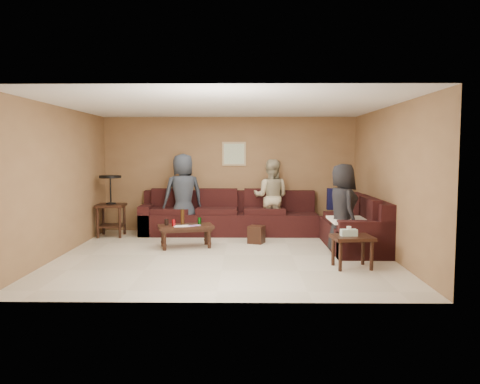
# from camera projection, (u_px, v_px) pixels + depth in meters

# --- Properties ---
(room) EXTENTS (5.60, 5.50, 2.50)m
(room) POSITION_uv_depth(u_px,v_px,m) (224.00, 157.00, 7.76)
(room) COLOR beige
(room) RESTS_ON ground
(sectional_sofa) EXTENTS (4.65, 2.90, 0.97)m
(sectional_sofa) POSITION_uv_depth(u_px,v_px,m) (268.00, 223.00, 9.38)
(sectional_sofa) COLOR black
(sectional_sofa) RESTS_ON ground
(coffee_table) EXTENTS (1.07, 0.72, 0.69)m
(coffee_table) POSITION_uv_depth(u_px,v_px,m) (185.00, 228.00, 8.52)
(coffee_table) COLOR black
(coffee_table) RESTS_ON ground
(end_table_left) EXTENTS (0.58, 0.58, 1.26)m
(end_table_left) POSITION_uv_depth(u_px,v_px,m) (111.00, 204.00, 9.62)
(end_table_left) COLOR black
(end_table_left) RESTS_ON ground
(side_table_right) EXTENTS (0.64, 0.54, 0.63)m
(side_table_right) POSITION_uv_depth(u_px,v_px,m) (352.00, 240.00, 7.00)
(side_table_right) COLOR black
(side_table_right) RESTS_ON ground
(waste_bin) EXTENTS (0.36, 0.36, 0.33)m
(waste_bin) POSITION_uv_depth(u_px,v_px,m) (256.00, 235.00, 8.93)
(waste_bin) COLOR black
(waste_bin) RESTS_ON ground
(wall_art) EXTENTS (0.52, 0.04, 0.52)m
(wall_art) POSITION_uv_depth(u_px,v_px,m) (234.00, 154.00, 10.23)
(wall_art) COLOR tan
(wall_art) RESTS_ON ground
(person_left) EXTENTS (0.98, 0.82, 1.71)m
(person_left) POSITION_uv_depth(u_px,v_px,m) (183.00, 195.00, 9.73)
(person_left) COLOR #292F39
(person_left) RESTS_ON ground
(person_middle) EXTENTS (0.88, 0.75, 1.59)m
(person_middle) POSITION_uv_depth(u_px,v_px,m) (271.00, 197.00, 9.89)
(person_middle) COLOR tan
(person_middle) RESTS_ON ground
(person_right) EXTENTS (0.63, 0.84, 1.54)m
(person_right) POSITION_uv_depth(u_px,v_px,m) (342.00, 209.00, 7.99)
(person_right) COLOR black
(person_right) RESTS_ON ground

